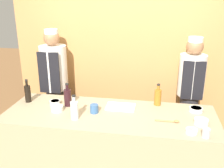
% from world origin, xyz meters
% --- Properties ---
extents(cabinet_wall, '(3.13, 0.18, 2.40)m').
position_xyz_m(cabinet_wall, '(0.00, 1.13, 1.20)').
color(cabinet_wall, '#B7844C').
rests_on(cabinet_wall, ground_plane).
extents(counter, '(2.28, 0.83, 0.91)m').
position_xyz_m(counter, '(0.00, 0.00, 0.46)').
color(counter, tan).
rests_on(counter, ground_plane).
extents(sauce_bowl_orange, '(0.12, 0.12, 0.04)m').
position_xyz_m(sauce_bowl_orange, '(-0.67, 0.13, 0.94)').
color(sauce_bowl_orange, white).
rests_on(sauce_bowl_orange, counter).
extents(sauce_bowl_red, '(0.11, 0.11, 0.04)m').
position_xyz_m(sauce_bowl_red, '(0.83, -0.27, 0.94)').
color(sauce_bowl_red, white).
rests_on(sauce_bowl_red, counter).
extents(sauce_bowl_yellow, '(0.13, 0.13, 0.06)m').
position_xyz_m(sauce_bowl_yellow, '(-0.58, -0.03, 0.95)').
color(sauce_bowl_yellow, white).
rests_on(sauce_bowl_yellow, counter).
extents(sauce_bowl_white, '(0.14, 0.14, 0.06)m').
position_xyz_m(sauce_bowl_white, '(0.94, -0.09, 0.95)').
color(sauce_bowl_white, white).
rests_on(sauce_bowl_white, counter).
extents(sauce_bowl_green, '(0.15, 0.15, 0.04)m').
position_xyz_m(sauce_bowl_green, '(0.93, 0.22, 0.94)').
color(sauce_bowl_green, white).
rests_on(sauce_bowl_green, counter).
extents(cutting_board, '(0.33, 0.21, 0.02)m').
position_xyz_m(cutting_board, '(0.10, 0.17, 0.92)').
color(cutting_board, white).
rests_on(cutting_board, counter).
extents(bottle_wine, '(0.08, 0.08, 0.27)m').
position_xyz_m(bottle_wine, '(-0.51, 0.12, 1.02)').
color(bottle_wine, black).
rests_on(bottle_wine, counter).
extents(bottle_clear, '(0.08, 0.08, 0.26)m').
position_xyz_m(bottle_clear, '(-0.33, -0.18, 1.02)').
color(bottle_clear, silver).
rests_on(bottle_clear, counter).
extents(bottle_soy, '(0.07, 0.07, 0.28)m').
position_xyz_m(bottle_soy, '(-1.01, 0.15, 1.02)').
color(bottle_soy, black).
rests_on(bottle_soy, counter).
extents(bottle_amber, '(0.08, 0.08, 0.26)m').
position_xyz_m(bottle_amber, '(0.51, 0.32, 1.01)').
color(bottle_amber, '#9E661E').
rests_on(bottle_amber, counter).
extents(cup_blue, '(0.09, 0.09, 0.09)m').
position_xyz_m(cup_blue, '(-0.17, -0.01, 0.96)').
color(cup_blue, '#386093').
rests_on(cup_blue, counter).
extents(cup_steel, '(0.07, 0.07, 0.09)m').
position_xyz_m(cup_steel, '(0.95, -0.33, 0.96)').
color(cup_steel, '#B7B7BC').
rests_on(cup_steel, counter).
extents(wooden_spoon, '(0.25, 0.04, 0.03)m').
position_xyz_m(wooden_spoon, '(0.64, -0.09, 0.93)').
color(wooden_spoon, '#B2844C').
rests_on(wooden_spoon, counter).
extents(chef_left, '(0.37, 0.37, 1.69)m').
position_xyz_m(chef_left, '(-0.92, 0.76, 0.92)').
color(chef_left, '#28282D').
rests_on(chef_left, ground_plane).
extents(chef_right, '(0.33, 0.33, 1.64)m').
position_xyz_m(chef_right, '(0.92, 0.76, 0.90)').
color(chef_right, '#28282D').
rests_on(chef_right, ground_plane).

